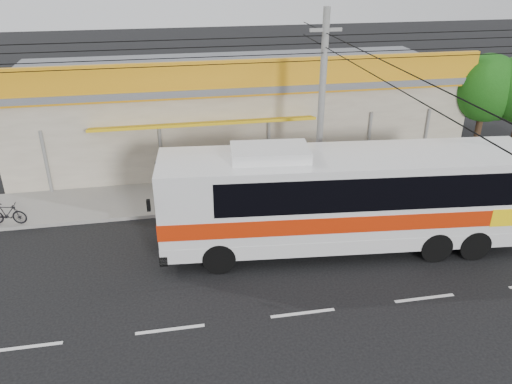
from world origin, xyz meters
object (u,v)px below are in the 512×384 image
(coach_bus, at_px, (351,194))
(utility_pole, at_px, (325,47))
(tree_far, at_px, (489,90))
(motorbike_dark, at_px, (7,214))

(coach_bus, xyz_separation_m, utility_pole, (-0.23, 3.26, 4.55))
(coach_bus, bearing_deg, tree_far, 40.53)
(coach_bus, height_order, motorbike_dark, coach_bus)
(coach_bus, height_order, utility_pole, utility_pole)
(utility_pole, xyz_separation_m, tree_far, (9.68, 3.47, -2.98))
(utility_pole, bearing_deg, coach_bus, -85.93)
(motorbike_dark, relative_size, utility_pole, 0.04)
(coach_bus, relative_size, tree_far, 2.41)
(coach_bus, distance_m, utility_pole, 5.60)
(tree_far, bearing_deg, utility_pole, -160.29)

